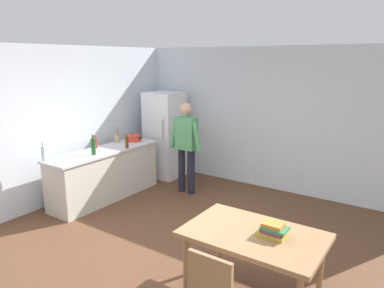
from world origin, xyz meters
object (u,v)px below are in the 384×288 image
object	(u,v)px
bottle_wine_green	(93,146)
book_stack	(273,230)
cooking_pot	(134,138)
person	(186,142)
bottle_sauce_red	(96,143)
bottle_beer_brown	(127,142)
utensil_jar	(117,138)
refrigerator	(165,135)
dining_table	(254,240)
bottle_water_clear	(44,153)

from	to	relation	value
bottle_wine_green	book_stack	bearing A→B (deg)	-11.83
cooking_pot	book_stack	distance (m)	4.07
person	bottle_sauce_red	xyz separation A→B (m)	(-1.26, -1.05, 0.02)
cooking_pot	bottle_sauce_red	distance (m)	0.83
person	bottle_sauce_red	distance (m)	1.64
bottle_beer_brown	book_stack	bearing A→B (deg)	-22.38
utensil_jar	cooking_pot	bearing A→B (deg)	54.40
refrigerator	book_stack	distance (m)	4.38
refrigerator	dining_table	bearing A→B (deg)	-39.29
dining_table	bottle_sauce_red	world-z (taller)	bottle_sauce_red
cooking_pot	bottle_water_clear	world-z (taller)	bottle_water_clear
person	dining_table	bearing A→B (deg)	-42.41
dining_table	bottle_beer_brown	world-z (taller)	bottle_beer_brown
bottle_beer_brown	bottle_wine_green	size ratio (longest dim) A/B	0.76
dining_table	book_stack	xyz separation A→B (m)	(0.18, 0.05, 0.14)
utensil_jar	bottle_sauce_red	size ratio (longest dim) A/B	1.33
person	cooking_pot	size ratio (longest dim) A/B	4.25
dining_table	utensil_jar	size ratio (longest dim) A/B	4.37
cooking_pot	bottle_sauce_red	xyz separation A→B (m)	(-0.17, -0.81, 0.04)
dining_table	cooking_pot	xyz separation A→B (m)	(-3.44, 1.91, 0.29)
utensil_jar	bottle_sauce_red	bearing A→B (deg)	-88.14
bottle_beer_brown	bottle_water_clear	xyz separation A→B (m)	(-0.49, -1.34, 0.02)
dining_table	bottle_water_clear	xyz separation A→B (m)	(-3.63, 0.07, 0.35)
person	bottle_sauce_red	bearing A→B (deg)	-140.15
bottle_wine_green	bottle_water_clear	size ratio (longest dim) A/B	1.13
bottle_wine_green	refrigerator	bearing A→B (deg)	90.46
cooking_pot	bottle_beer_brown	world-z (taller)	bottle_beer_brown
person	bottle_wine_green	size ratio (longest dim) A/B	5.00
bottle_wine_green	utensil_jar	bearing A→B (deg)	111.32
book_stack	bottle_beer_brown	bearing A→B (deg)	157.62
utensil_jar	book_stack	xyz separation A→B (m)	(3.81, -1.60, -0.16)
dining_table	bottle_beer_brown	distance (m)	3.46
refrigerator	bottle_sauce_red	xyz separation A→B (m)	(-0.31, -1.60, 0.10)
bottle_beer_brown	person	bearing A→B (deg)	42.58
utensil_jar	bottle_sauce_red	xyz separation A→B (m)	(0.02, -0.55, 0.02)
bottle_wine_green	bottle_water_clear	bearing A→B (deg)	-116.20
utensil_jar	bottle_water_clear	world-z (taller)	utensil_jar
refrigerator	dining_table	xyz separation A→B (m)	(3.30, -2.70, -0.23)
person	cooking_pot	distance (m)	1.11
refrigerator	bottle_water_clear	size ratio (longest dim) A/B	6.00
bottle_water_clear	dining_table	bearing A→B (deg)	-1.15
cooking_pot	bottle_water_clear	distance (m)	1.84
bottle_sauce_red	dining_table	bearing A→B (deg)	-16.93
book_stack	dining_table	bearing A→B (deg)	-165.17
bottle_sauce_red	bottle_water_clear	world-z (taller)	bottle_water_clear
person	book_stack	size ratio (longest dim) A/B	5.78
bottle_beer_brown	bottle_water_clear	size ratio (longest dim) A/B	0.87
person	utensil_jar	world-z (taller)	person
utensil_jar	bottle_wine_green	world-z (taller)	bottle_wine_green
bottle_wine_green	book_stack	distance (m)	3.55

